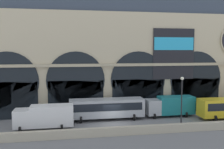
{
  "coord_description": "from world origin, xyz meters",
  "views": [
    {
      "loc": [
        -6.11,
        -33.85,
        10.26
      ],
      "look_at": [
        0.68,
        5.0,
        6.46
      ],
      "focal_mm": 40.49,
      "sensor_mm": 36.0,
      "label": 1
    }
  ],
  "objects_px": {
    "bus_center": "(107,108)",
    "street_lamp_quayside": "(182,96)",
    "box_truck_mideast": "(170,105)",
    "box_truck_midwest": "(45,116)"
  },
  "relations": [
    {
      "from": "bus_center",
      "to": "box_truck_mideast",
      "type": "xyz_separation_m",
      "value": [
        10.06,
        0.26,
        -0.08
      ]
    },
    {
      "from": "box_truck_midwest",
      "to": "bus_center",
      "type": "bearing_deg",
      "value": 19.19
    },
    {
      "from": "bus_center",
      "to": "box_truck_midwest",
      "type": "bearing_deg",
      "value": -160.81
    },
    {
      "from": "bus_center",
      "to": "box_truck_mideast",
      "type": "height_order",
      "value": "box_truck_mideast"
    },
    {
      "from": "bus_center",
      "to": "street_lamp_quayside",
      "type": "xyz_separation_m",
      "value": [
        8.79,
        -6.26,
        2.63
      ]
    },
    {
      "from": "bus_center",
      "to": "box_truck_mideast",
      "type": "bearing_deg",
      "value": 1.48
    },
    {
      "from": "bus_center",
      "to": "street_lamp_quayside",
      "type": "distance_m",
      "value": 11.1
    },
    {
      "from": "street_lamp_quayside",
      "to": "box_truck_mideast",
      "type": "bearing_deg",
      "value": 78.99
    },
    {
      "from": "box_truck_mideast",
      "to": "street_lamp_quayside",
      "type": "height_order",
      "value": "street_lamp_quayside"
    },
    {
      "from": "bus_center",
      "to": "street_lamp_quayside",
      "type": "bearing_deg",
      "value": -35.45
    }
  ]
}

